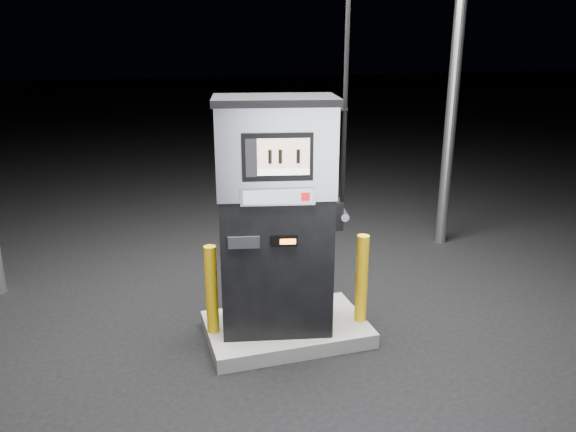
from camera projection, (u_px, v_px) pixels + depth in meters
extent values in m
plane|color=black|center=(286.00, 336.00, 5.74)|extent=(80.00, 80.00, 0.00)
cube|color=#61615D|center=(286.00, 329.00, 5.72)|extent=(1.60, 1.00, 0.15)
cylinder|color=gray|center=(454.00, 88.00, 7.71)|extent=(0.16, 0.16, 4.50)
cube|color=black|center=(276.00, 262.00, 5.44)|extent=(1.15, 0.81, 1.38)
cube|color=#AAAAB1|center=(275.00, 150.00, 5.11)|extent=(1.17, 0.84, 0.83)
cube|color=black|center=(275.00, 100.00, 4.97)|extent=(1.23, 0.89, 0.07)
cube|color=black|center=(278.00, 157.00, 4.81)|extent=(0.61, 0.16, 0.42)
cube|color=beige|center=(284.00, 154.00, 4.78)|extent=(0.44, 0.10, 0.26)
cube|color=white|center=(284.00, 172.00, 4.83)|extent=(0.44, 0.10, 0.06)
cube|color=#AAAAB1|center=(278.00, 197.00, 4.91)|extent=(0.65, 0.17, 0.15)
cube|color=#A3A6AB|center=(278.00, 197.00, 4.89)|extent=(0.59, 0.13, 0.12)
cube|color=red|center=(306.00, 197.00, 4.91)|extent=(0.08, 0.02, 0.08)
cube|color=black|center=(284.00, 241.00, 5.05)|extent=(0.24, 0.07, 0.10)
cube|color=#FB5C0C|center=(288.00, 242.00, 5.04)|extent=(0.14, 0.03, 0.05)
cube|color=black|center=(244.00, 242.00, 5.02)|extent=(0.29, 0.09, 0.11)
cube|color=black|center=(336.00, 214.00, 5.34)|extent=(0.15, 0.22, 0.27)
cylinder|color=gray|center=(343.00, 214.00, 5.35)|extent=(0.13, 0.25, 0.08)
cylinder|color=black|center=(348.00, 9.00, 4.74)|extent=(0.05, 0.05, 3.41)
cylinder|color=yellow|center=(212.00, 290.00, 5.39)|extent=(0.12, 0.12, 0.89)
cylinder|color=yellow|center=(362.00, 279.00, 5.62)|extent=(0.15, 0.15, 0.92)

